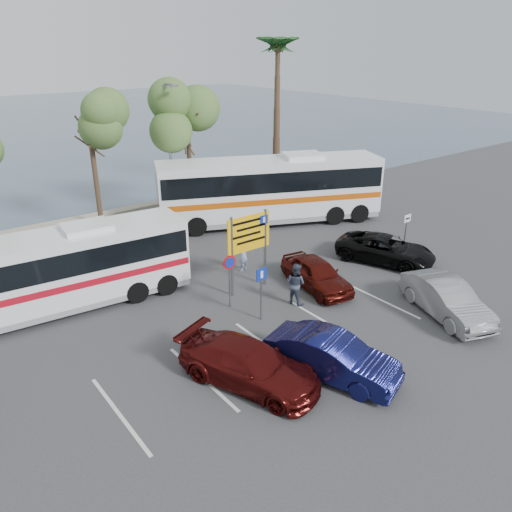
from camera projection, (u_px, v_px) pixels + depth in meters
ground at (278, 326)px, 19.54m from camera, size 120.00×120.00×0.00m
kerb_strip at (127, 228)px, 29.70m from camera, size 44.00×2.40×0.15m
seawall at (113, 216)px, 31.07m from camera, size 48.00×0.80×0.60m
tree_mid at (88, 116)px, 26.27m from camera, size 3.20×3.20×8.00m
tree_right at (187, 116)px, 29.83m from camera, size 3.20×3.20×7.40m
palm_tree at (278, 49)px, 32.30m from camera, size 4.80×4.80×11.20m
street_lamp_right at (171, 147)px, 29.26m from camera, size 0.45×1.15×8.01m
direction_sign at (249, 239)px, 21.47m from camera, size 2.20×0.12×3.60m
sign_no_stop at (229, 273)px, 20.32m from camera, size 0.60×0.08×2.35m
sign_parking at (261, 287)px, 19.42m from camera, size 0.50×0.07×2.25m
sign_taxi at (406, 229)px, 25.56m from camera, size 0.50×0.07×2.20m
lane_markings at (271, 347)px, 18.17m from camera, size 12.02×4.20×0.01m
coach_bus_left at (50, 276)px, 19.99m from camera, size 11.34×3.36×3.48m
coach_bus_right at (270, 192)px, 30.08m from camera, size 13.36×8.00×4.16m
car_blue at (332, 357)px, 16.35m from camera, size 2.96×4.72×1.47m
car_maroon at (249, 364)px, 16.01m from camera, size 3.56×5.23×1.41m
car_red at (316, 274)px, 22.32m from camera, size 2.27×4.29×1.39m
suv_black at (386, 249)px, 25.02m from camera, size 3.84×5.35×1.35m
car_silver_b at (447, 299)px, 20.01m from camera, size 3.01×4.74×1.48m
pedestrian_near at (243, 255)px, 23.97m from camera, size 0.71×0.57×1.68m
pedestrian_far at (296, 284)px, 20.92m from camera, size 0.89×1.03×1.81m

